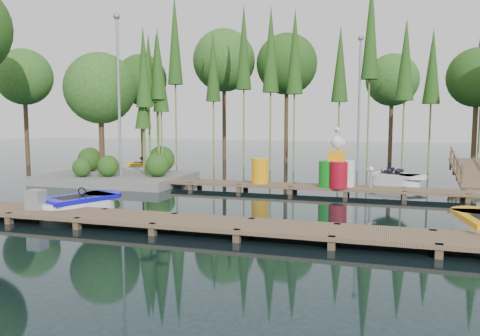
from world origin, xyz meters
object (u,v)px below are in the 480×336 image
(boat_yellow_far, at_px, (148,167))
(yellow_barrel, at_px, (260,171))
(drum_cluster, at_px, (337,170))
(utility_cabinet, at_px, (36,200))
(boat_blue, at_px, (80,206))
(island, at_px, (113,111))

(boat_yellow_far, relative_size, yellow_barrel, 2.95)
(yellow_barrel, bearing_deg, drum_cluster, -3.05)
(utility_cabinet, bearing_deg, boat_blue, 59.57)
(island, distance_m, drum_cluster, 10.29)
(drum_cluster, bearing_deg, utility_cabinet, -138.18)
(utility_cabinet, relative_size, yellow_barrel, 0.56)
(island, height_order, boat_yellow_far, island)
(boat_yellow_far, height_order, utility_cabinet, boat_yellow_far)
(island, bearing_deg, boat_blue, -65.90)
(island, height_order, drum_cluster, island)
(yellow_barrel, distance_m, drum_cluster, 3.01)
(utility_cabinet, xyz_separation_m, yellow_barrel, (4.65, 7.00, 0.22))
(island, xyz_separation_m, utility_cabinet, (2.36, -7.79, -2.61))
(boat_blue, relative_size, utility_cabinet, 5.07)
(boat_blue, height_order, utility_cabinet, utility_cabinet)
(island, xyz_separation_m, boat_yellow_far, (-0.15, 3.44, -2.90))
(boat_blue, xyz_separation_m, yellow_barrel, (4.01, 5.91, 0.55))
(drum_cluster, bearing_deg, yellow_barrel, 176.95)
(boat_yellow_far, xyz_separation_m, drum_cluster, (10.15, -4.39, 0.67))
(boat_blue, distance_m, yellow_barrel, 7.16)
(island, bearing_deg, drum_cluster, -5.43)
(island, distance_m, boat_yellow_far, 4.50)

